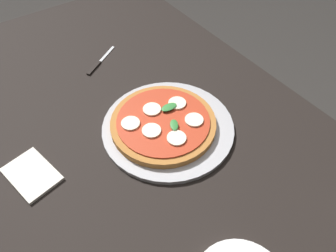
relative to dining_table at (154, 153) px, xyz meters
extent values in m
plane|color=#2D2B28|center=(0.00, 0.00, -0.66)|extent=(6.00, 6.00, 0.00)
cube|color=black|center=(0.00, 0.00, 0.08)|extent=(1.52, 0.84, 0.04)
cube|color=black|center=(-0.68, -0.34, -0.30)|extent=(0.07, 0.07, 0.72)
cube|color=black|center=(-0.68, 0.34, -0.30)|extent=(0.07, 0.07, 0.72)
cylinder|color=#B2B2B7|center=(0.02, 0.03, 0.11)|extent=(0.34, 0.34, 0.01)
cylinder|color=#B27033|center=(0.01, 0.02, 0.12)|extent=(0.27, 0.27, 0.02)
cylinder|color=#B7381E|center=(0.01, 0.02, 0.14)|extent=(0.24, 0.24, 0.00)
cylinder|color=#F4EACC|center=(0.08, 0.02, 0.14)|extent=(0.05, 0.05, 0.00)
cylinder|color=#F4EACC|center=(0.06, 0.09, 0.14)|extent=(0.05, 0.05, 0.00)
cylinder|color=#F4EACC|center=(-0.01, 0.09, 0.14)|extent=(0.05, 0.05, 0.00)
cylinder|color=#F4EACC|center=(-0.03, 0.02, 0.14)|extent=(0.05, 0.05, 0.00)
cylinder|color=#F4EACC|center=(-0.02, -0.05, 0.14)|extent=(0.05, 0.05, 0.00)
cylinder|color=#F4EACC|center=(0.03, -0.02, 0.14)|extent=(0.05, 0.05, 0.00)
ellipsoid|color=#337F38|center=(-0.01, 0.06, 0.14)|extent=(0.03, 0.05, 0.00)
ellipsoid|color=#337F38|center=(0.05, 0.03, 0.14)|extent=(0.04, 0.04, 0.00)
cube|color=white|center=(-0.04, -0.31, 0.11)|extent=(0.15, 0.12, 0.01)
cube|color=black|center=(-0.32, -0.01, 0.11)|extent=(0.05, 0.06, 0.01)
cube|color=silver|center=(-0.36, 0.06, 0.10)|extent=(0.06, 0.08, 0.00)
camera|label=1|loc=(0.48, -0.29, 0.74)|focal=34.56mm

